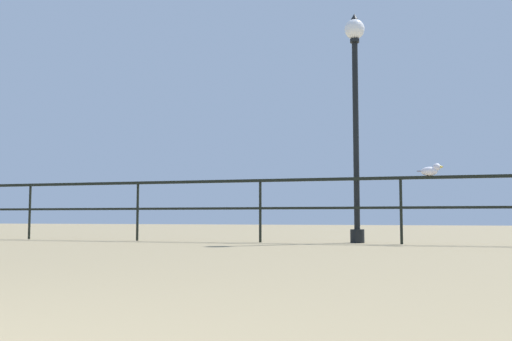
% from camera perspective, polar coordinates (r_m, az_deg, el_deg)
% --- Properties ---
extents(pier_railing, '(25.10, 0.05, 1.05)m').
position_cam_1_polar(pier_railing, '(9.38, 7.11, -2.35)').
color(pier_railing, black).
rests_on(pier_railing, ground_plane).
extents(lamppost_center, '(0.34, 0.34, 3.81)m').
position_cam_1_polar(lamppost_center, '(9.77, 9.77, 7.31)').
color(lamppost_center, black).
rests_on(lamppost_center, ground_plane).
extents(seagull_on_rail, '(0.40, 0.18, 0.19)m').
position_cam_1_polar(seagull_on_rail, '(9.26, 16.84, 0.02)').
color(seagull_on_rail, white).
rests_on(seagull_on_rail, pier_railing).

